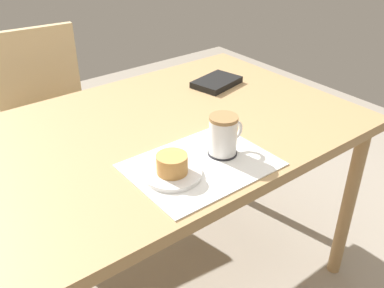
# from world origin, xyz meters

# --- Properties ---
(ground_plane) EXTENTS (4.40, 4.40, 0.02)m
(ground_plane) POSITION_xyz_m (0.00, 0.00, -0.01)
(ground_plane) COLOR #9E9384
(dining_table) EXTENTS (1.31, 0.85, 0.71)m
(dining_table) POSITION_xyz_m (0.00, 0.00, 0.64)
(dining_table) COLOR tan
(dining_table) RESTS_ON ground_plane
(wooden_chair) EXTENTS (0.46, 0.46, 0.85)m
(wooden_chair) POSITION_xyz_m (-0.08, 0.78, 0.48)
(wooden_chair) COLOR #D1B27F
(wooden_chair) RESTS_ON ground_plane
(placemat) EXTENTS (0.39, 0.29, 0.00)m
(placemat) POSITION_xyz_m (-0.03, -0.26, 0.71)
(placemat) COLOR white
(placemat) RESTS_ON dining_table
(pastry_plate) EXTENTS (0.16, 0.16, 0.01)m
(pastry_plate) POSITION_xyz_m (-0.12, -0.25, 0.72)
(pastry_plate) COLOR white
(pastry_plate) RESTS_ON placemat
(pastry) EXTENTS (0.08, 0.08, 0.05)m
(pastry) POSITION_xyz_m (-0.12, -0.25, 0.75)
(pastry) COLOR tan
(pastry) RESTS_ON pastry_plate
(coffee_coaster) EXTENTS (0.08, 0.08, 0.00)m
(coffee_coaster) POSITION_xyz_m (0.05, -0.25, 0.72)
(coffee_coaster) COLOR #232328
(coffee_coaster) RESTS_ON placemat
(coffee_mug) EXTENTS (0.11, 0.08, 0.11)m
(coffee_mug) POSITION_xyz_m (0.06, -0.25, 0.78)
(coffee_mug) COLOR white
(coffee_mug) RESTS_ON coffee_coaster
(small_book) EXTENTS (0.20, 0.16, 0.02)m
(small_book) POSITION_xyz_m (0.38, 0.15, 0.72)
(small_book) COLOR black
(small_book) RESTS_ON dining_table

